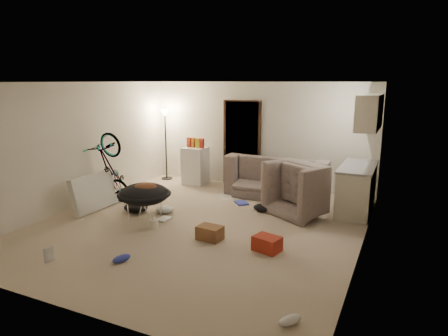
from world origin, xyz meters
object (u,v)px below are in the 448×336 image
at_px(sofa, 278,181).
at_px(drink_case_a, 210,233).
at_px(drink_case_b, 267,244).
at_px(bicycle, 111,184).
at_px(juicer, 154,223).
at_px(tv_box, 94,192).
at_px(kitchen_counter, 357,189).
at_px(armchair, 309,194).
at_px(mini_fridge, 195,166).
at_px(floor_lamp, 165,129).
at_px(saucer_chair, 144,199).

bearing_deg(sofa, drink_case_a, 85.04).
bearing_deg(drink_case_b, bicycle, -179.36).
bearing_deg(juicer, tv_box, 167.80).
xyz_separation_m(drink_case_b, juicer, (-2.10, 0.06, -0.02)).
distance_m(bicycle, juicer, 1.91).
relative_size(kitchen_counter, armchair, 1.30).
distance_m(mini_fridge, juicer, 3.16).
bearing_deg(kitchen_counter, tv_box, -155.89).
distance_m(floor_lamp, kitchen_counter, 4.95).
bearing_deg(armchair, drink_case_b, 117.34).
xyz_separation_m(sofa, juicer, (-1.33, -2.93, -0.24)).
height_order(kitchen_counter, sofa, kitchen_counter).
relative_size(floor_lamp, armchair, 1.57).
bearing_deg(sofa, saucer_chair, 56.40).
bearing_deg(floor_lamp, tv_box, -87.93).
relative_size(floor_lamp, tv_box, 1.66).
relative_size(floor_lamp, juicer, 8.07).
bearing_deg(drink_case_a, bicycle, 167.33).
distance_m(floor_lamp, drink_case_b, 5.15).
xyz_separation_m(drink_case_a, drink_case_b, (0.98, -0.03, 0.00)).
xyz_separation_m(kitchen_counter, bicycle, (-4.73, -1.60, -0.04)).
bearing_deg(armchair, tv_box, 54.14).
relative_size(saucer_chair, drink_case_a, 2.48).
height_order(floor_lamp, mini_fridge, floor_lamp).
bearing_deg(mini_fridge, kitchen_counter, -9.91).
xyz_separation_m(armchair, saucer_chair, (-2.62, -1.75, 0.04)).
bearing_deg(kitchen_counter, drink_case_a, -127.81).
distance_m(kitchen_counter, armchair, 0.95).
distance_m(bicycle, tv_box, 0.52).
distance_m(floor_lamp, sofa, 3.25).
bearing_deg(mini_fridge, tv_box, -108.97).
xyz_separation_m(floor_lamp, armchair, (4.00, -1.11, -0.93)).
relative_size(armchair, juicer, 5.13).
height_order(bicycle, juicer, bicycle).
bearing_deg(drink_case_b, sofa, 119.13).
height_order(floor_lamp, bicycle, floor_lamp).
distance_m(sofa, drink_case_a, 2.98).
relative_size(sofa, bicycle, 1.48).
height_order(mini_fridge, drink_case_b, mini_fridge).
distance_m(floor_lamp, drink_case_a, 4.44).
bearing_deg(sofa, kitchen_counter, 164.67).
relative_size(bicycle, mini_fridge, 1.68).
relative_size(floor_lamp, sofa, 0.80).
distance_m(floor_lamp, bicycle, 2.42).
bearing_deg(floor_lamp, juicer, -60.55).
relative_size(kitchen_counter, drink_case_b, 3.83).
bearing_deg(armchair, kitchen_counter, -120.08).
bearing_deg(juicer, mini_fridge, 105.63).
bearing_deg(tv_box, floor_lamp, 92.27).
xyz_separation_m(bicycle, mini_fridge, (0.82, 2.15, 0.05)).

